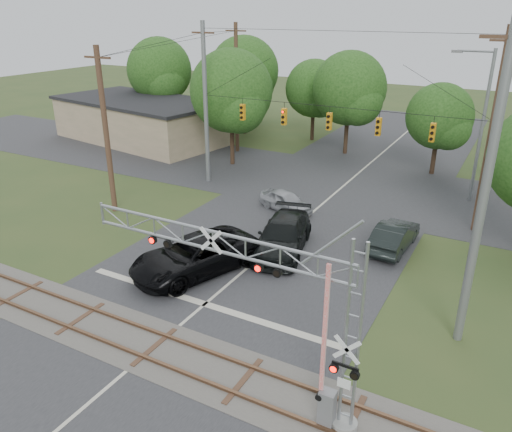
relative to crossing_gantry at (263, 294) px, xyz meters
The scene contains 14 objects.
ground 6.61m from the crossing_gantry, 161.62° to the right, with size 160.00×160.00×0.00m, color #31441F.
road_main 10.52m from the crossing_gantry, 120.65° to the left, with size 14.00×90.00×0.02m, color #2B2B2D.
road_cross 23.25m from the crossing_gantry, 102.49° to the left, with size 90.00×12.00×0.02m, color #2B2B2D.
railroad_track 6.39m from the crossing_gantry, behind, with size 90.00×3.20×0.17m.
crossing_gantry is the anchor object (origin of this frame).
traffic_signal_span 18.86m from the crossing_gantry, 102.34° to the left, with size 19.34×0.36×11.50m.
pickup_black 9.86m from the crossing_gantry, 138.97° to the left, with size 3.06×6.64×1.84m, color black.
car_dark 11.68m from the crossing_gantry, 112.38° to the left, with size 2.46×6.06×1.76m, color black.
sedan_silver 17.41m from the crossing_gantry, 112.90° to the left, with size 1.57×3.90×1.33m, color #97999E.
suv_dark 13.95m from the crossing_gantry, 85.97° to the left, with size 1.63×4.67×1.54m, color black.
commercial_building 37.94m from the crossing_gantry, 136.58° to the left, with size 18.62×11.60×4.06m.
streetlight 23.85m from the crossing_gantry, 81.65° to the left, with size 2.66×0.28×9.99m.
utility_poles 21.76m from the crossing_gantry, 96.90° to the left, with size 26.50×26.70×13.59m.
treeline 31.57m from the crossing_gantry, 101.38° to the left, with size 53.46×29.38×9.88m.
Camera 1 is at (11.14, -10.10, 12.23)m, focal length 35.00 mm.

